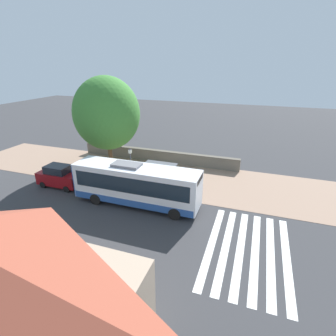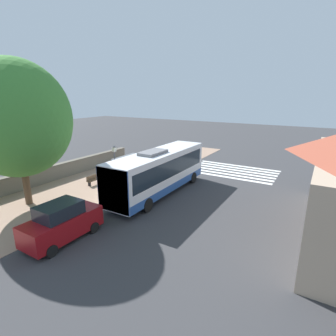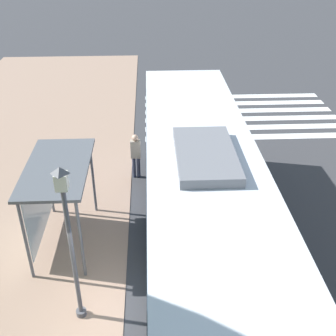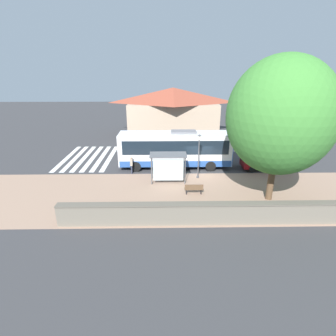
{
  "view_description": "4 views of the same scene",
  "coord_description": "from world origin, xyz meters",
  "px_view_note": "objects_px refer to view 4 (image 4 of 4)",
  "views": [
    {
      "loc": [
        19.9,
        11.37,
        11.57
      ],
      "look_at": [
        -0.63,
        4.19,
        2.7
      ],
      "focal_mm": 28.0,
      "sensor_mm": 36.0,
      "label": 1
    },
    {
      "loc": [
        12.94,
        -14.72,
        7.84
      ],
      "look_at": [
        1.23,
        4.73,
        1.46
      ],
      "focal_mm": 28.0,
      "sensor_mm": 36.0,
      "label": 2
    },
    {
      "loc": [
        0.71,
        -6.53,
        7.99
      ],
      "look_at": [
        1.28,
        5.56,
        0.82
      ],
      "focal_mm": 45.0,
      "sensor_mm": 36.0,
      "label": 3
    },
    {
      "loc": [
        -22.89,
        3.36,
        9.2
      ],
      "look_at": [
        -1.1,
        2.98,
        1.0
      ],
      "focal_mm": 28.0,
      "sensor_mm": 36.0,
      "label": 4
    }
  ],
  "objects_px": {
    "shade_tree": "(281,117)",
    "bus_shelter": "(168,160)",
    "bus": "(175,149)",
    "pedestrian": "(131,164)",
    "bench": "(194,189)",
    "parked_car_behind_bus": "(265,159)",
    "street_lamp_near": "(199,153)"
  },
  "relations": [
    {
      "from": "bus",
      "to": "pedestrian",
      "type": "bearing_deg",
      "value": 112.31
    },
    {
      "from": "pedestrian",
      "to": "shade_tree",
      "type": "xyz_separation_m",
      "value": [
        -5.42,
        -10.95,
        5.25
      ]
    },
    {
      "from": "bus",
      "to": "shade_tree",
      "type": "height_order",
      "value": "shade_tree"
    },
    {
      "from": "parked_car_behind_bus",
      "to": "pedestrian",
      "type": "bearing_deg",
      "value": 94.4
    },
    {
      "from": "pedestrian",
      "to": "parked_car_behind_bus",
      "type": "xyz_separation_m",
      "value": [
        0.99,
        -12.9,
        0.06
      ]
    },
    {
      "from": "bench",
      "to": "shade_tree",
      "type": "relative_size",
      "value": 0.14
    },
    {
      "from": "bus_shelter",
      "to": "bench",
      "type": "relative_size",
      "value": 2.17
    },
    {
      "from": "shade_tree",
      "to": "bus_shelter",
      "type": "bearing_deg",
      "value": 66.09
    },
    {
      "from": "parked_car_behind_bus",
      "to": "bus",
      "type": "bearing_deg",
      "value": 85.32
    },
    {
      "from": "pedestrian",
      "to": "parked_car_behind_bus",
      "type": "bearing_deg",
      "value": -85.6
    },
    {
      "from": "bus_shelter",
      "to": "shade_tree",
      "type": "height_order",
      "value": "shade_tree"
    },
    {
      "from": "bus_shelter",
      "to": "pedestrian",
      "type": "distance_m",
      "value": 4.12
    },
    {
      "from": "shade_tree",
      "to": "parked_car_behind_bus",
      "type": "relative_size",
      "value": 2.37
    },
    {
      "from": "bus",
      "to": "bus_shelter",
      "type": "distance_m",
      "value": 3.86
    },
    {
      "from": "pedestrian",
      "to": "street_lamp_near",
      "type": "distance_m",
      "value": 6.37
    },
    {
      "from": "street_lamp_near",
      "to": "shade_tree",
      "type": "xyz_separation_m",
      "value": [
        -4.24,
        -4.86,
        3.83
      ]
    },
    {
      "from": "shade_tree",
      "to": "street_lamp_near",
      "type": "bearing_deg",
      "value": 48.88
    },
    {
      "from": "pedestrian",
      "to": "street_lamp_near",
      "type": "height_order",
      "value": "street_lamp_near"
    },
    {
      "from": "bus_shelter",
      "to": "bench",
      "type": "xyz_separation_m",
      "value": [
        -2.46,
        -1.96,
        -1.59
      ]
    },
    {
      "from": "bench",
      "to": "street_lamp_near",
      "type": "relative_size",
      "value": 0.36
    },
    {
      "from": "street_lamp_near",
      "to": "shade_tree",
      "type": "bearing_deg",
      "value": -131.12
    },
    {
      "from": "bus_shelter",
      "to": "shade_tree",
      "type": "distance_m",
      "value": 9.26
    },
    {
      "from": "pedestrian",
      "to": "shade_tree",
      "type": "height_order",
      "value": "shade_tree"
    },
    {
      "from": "bus_shelter",
      "to": "pedestrian",
      "type": "relative_size",
      "value": 1.87
    },
    {
      "from": "bus",
      "to": "shade_tree",
      "type": "bearing_deg",
      "value": -136.38
    },
    {
      "from": "bench",
      "to": "shade_tree",
      "type": "height_order",
      "value": "shade_tree"
    },
    {
      "from": "shade_tree",
      "to": "bus",
      "type": "bearing_deg",
      "value": 43.62
    },
    {
      "from": "bus",
      "to": "street_lamp_near",
      "type": "relative_size",
      "value": 2.71
    },
    {
      "from": "shade_tree",
      "to": "parked_car_behind_bus",
      "type": "height_order",
      "value": "shade_tree"
    },
    {
      "from": "street_lamp_near",
      "to": "shade_tree",
      "type": "relative_size",
      "value": 0.39
    },
    {
      "from": "parked_car_behind_bus",
      "to": "bus_shelter",
      "type": "bearing_deg",
      "value": 107.86
    },
    {
      "from": "street_lamp_near",
      "to": "shade_tree",
      "type": "height_order",
      "value": "shade_tree"
    }
  ]
}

